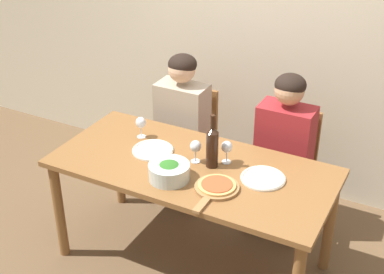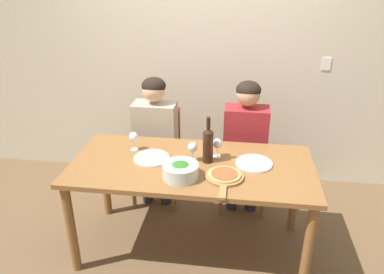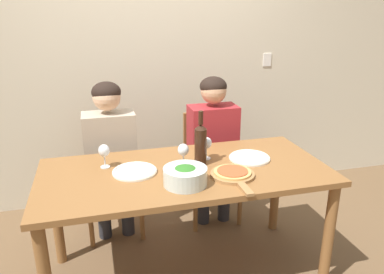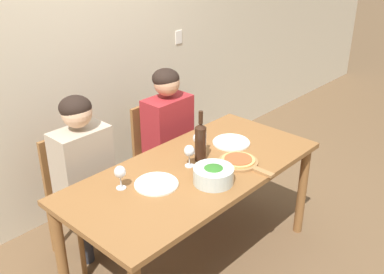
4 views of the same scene
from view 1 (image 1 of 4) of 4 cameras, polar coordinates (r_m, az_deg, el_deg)
ground_plane at (r=3.80m, az=0.00°, el=-12.94°), size 40.00×40.00×0.00m
back_wall at (r=4.14m, az=8.11°, el=11.96°), size 10.00×0.06×2.70m
dining_table at (r=3.39m, az=0.00°, el=-4.40°), size 1.77×0.83×0.77m
chair_left at (r=4.21m, az=-0.41°, el=-0.28°), size 0.42×0.42×0.89m
chair_right at (r=3.95m, az=10.00°, el=-2.92°), size 0.42×0.42×0.89m
person_woman at (r=4.01m, az=-1.15°, el=2.18°), size 0.47×0.51×1.22m
person_man at (r=3.73m, az=9.79°, el=-0.43°), size 0.47×0.51×1.22m
wine_bottle at (r=3.26m, az=2.17°, el=-0.98°), size 0.08×0.08×0.35m
broccoli_bowl at (r=3.18m, az=-2.45°, el=-3.68°), size 0.25×0.25×0.11m
dinner_plate_left at (r=3.49m, az=-4.20°, el=-1.39°), size 0.27×0.27×0.02m
dinner_plate_right at (r=3.23m, az=7.59°, el=-4.36°), size 0.27×0.27×0.02m
pizza_on_board at (r=3.11m, az=2.59°, el=-5.38°), size 0.26×0.40×0.04m
wine_glass_left at (r=3.62m, az=-5.48°, el=1.44°), size 0.07×0.07×0.15m
wine_glass_right at (r=3.32m, az=3.73°, el=-1.17°), size 0.07×0.07×0.15m
wine_glass_centre at (r=3.32m, az=0.40°, el=-1.11°), size 0.07×0.07×0.15m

